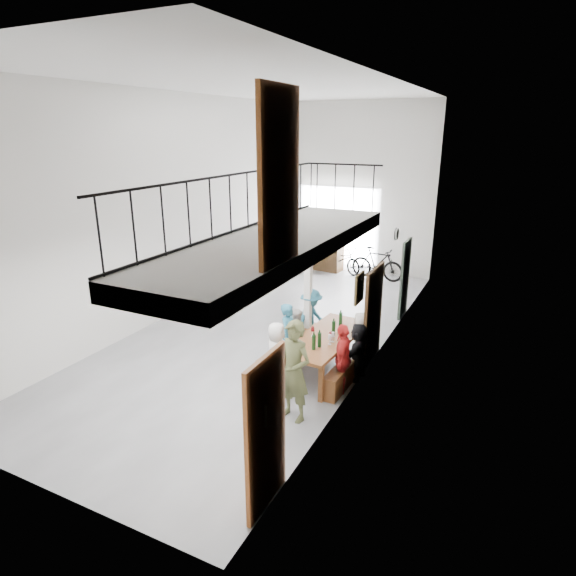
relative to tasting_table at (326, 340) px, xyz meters
The scene contains 24 objects.
floor 2.55m from the tasting_table, 147.91° to the left, with size 12.00×12.00×0.00m, color slate.
room_walls 3.75m from the tasting_table, 147.91° to the left, with size 12.00×12.00×12.00m.
gateway_portal 7.68m from the tasting_table, 108.86° to the left, with size 2.80×0.08×2.80m, color white.
right_wall_decor 1.34m from the tasting_table, 42.11° to the right, with size 0.07×8.28×5.07m.
balcony 2.91m from the tasting_table, 92.94° to the right, with size 1.52×5.62×4.00m.
tasting_table is the anchor object (origin of this frame).
bench_inner 0.86m from the tasting_table, behind, with size 0.36×2.23×0.51m, color brown.
bench_wall 0.70m from the tasting_table, ahead, with size 0.25×1.94×0.45m, color brown.
tableware 0.28m from the tasting_table, 64.73° to the right, with size 0.52×1.35×0.35m.
side_bench 5.59m from the tasting_table, 145.11° to the left, with size 0.38×1.73×0.49m, color brown.
oak_barrel 7.60m from the tasting_table, 123.12° to the left, with size 0.65×0.65×0.95m.
serving_counter 7.65m from the tasting_table, 114.60° to the left, with size 1.96×0.54×1.03m, color #3D2913.
counter_bottles 7.66m from the tasting_table, 114.58° to the left, with size 1.71×0.27×0.28m.
guest_left_a 1.05m from the tasting_table, 129.76° to the right, with size 0.61×0.39×1.24m, color silver.
guest_left_b 0.77m from the tasting_table, behind, with size 0.50×0.33×1.37m, color #276883.
guest_left_c 0.85m from the tasting_table, 156.24° to the left, with size 0.54×0.42×1.11m, color silver.
guest_left_d 1.25m from the tasting_table, 127.12° to the left, with size 0.86×0.50×1.34m, color #276883.
guest_right_a 0.74m from the tasting_table, 44.49° to the right, with size 0.78×0.32×1.33m, color red.
guest_right_b 0.65m from the tasting_table, ahead, with size 1.06×0.34×1.15m, color black.
guest_right_c 0.82m from the tasting_table, 52.19° to the left, with size 0.56×0.36×1.14m, color silver.
host_standing 1.70m from the tasting_table, 86.34° to the right, with size 0.63×0.42×1.74m, color #444828.
potted_plant 1.95m from the tasting_table, 78.46° to the left, with size 0.35×0.30×0.39m, color #194618.
bicycle_near 7.24m from the tasting_table, 107.51° to the left, with size 0.60×1.73×0.91m, color black.
bicycle_far 6.62m from the tasting_table, 97.48° to the left, with size 0.49×1.75×1.05m, color black.
Camera 1 is at (5.17, -9.33, 4.61)m, focal length 30.00 mm.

